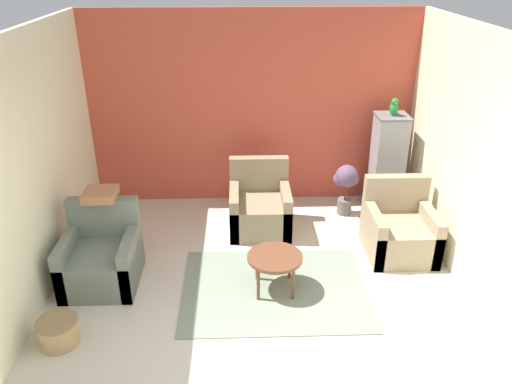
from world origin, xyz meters
TOP-DOWN VIEW (x-y plane):
  - ground_plane at (0.00, 0.00)m, footprint 20.00×20.00m
  - wall_back_accent at (0.00, 3.61)m, footprint 4.69×0.06m
  - wall_left at (-2.31, 1.79)m, footprint 0.06×3.58m
  - wall_right at (2.31, 1.79)m, footprint 0.06×3.58m
  - area_rug at (0.19, 1.28)m, footprint 2.05×1.56m
  - coffee_table at (0.19, 1.28)m, footprint 0.60×0.60m
  - armchair_left at (-1.75, 1.50)m, footprint 0.80×0.82m
  - armchair_right at (1.78, 2.00)m, footprint 0.80×0.82m
  - armchair_middle at (0.08, 2.67)m, footprint 0.80×0.82m
  - birdcage at (1.89, 3.15)m, footprint 0.55×0.55m
  - parrot at (1.89, 3.15)m, footprint 0.11×0.20m
  - potted_plant at (1.31, 3.03)m, footprint 0.35×0.32m
  - wicker_basket at (-1.94, 0.50)m, footprint 0.39×0.39m
  - throw_pillow at (-1.75, 1.81)m, footprint 0.35×0.35m

SIDE VIEW (x-z plane):
  - ground_plane at x=0.00m, z-range 0.00..0.00m
  - area_rug at x=0.19m, z-range 0.00..0.01m
  - wicker_basket at x=-1.94m, z-range 0.01..0.28m
  - armchair_left at x=-1.75m, z-range -0.16..0.75m
  - armchair_right at x=1.78m, z-range -0.16..0.75m
  - armchair_middle at x=0.08m, z-range -0.16..0.75m
  - coffee_table at x=0.19m, z-range 0.17..0.62m
  - potted_plant at x=1.31m, z-range 0.12..0.86m
  - birdcage at x=1.89m, z-range -0.04..1.39m
  - throw_pillow at x=-1.75m, z-range 0.91..1.01m
  - wall_back_accent at x=0.00m, z-range 0.00..2.76m
  - wall_left at x=-2.31m, z-range 0.00..2.76m
  - wall_right at x=2.31m, z-range 0.00..2.76m
  - parrot at x=1.89m, z-range 1.41..1.65m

